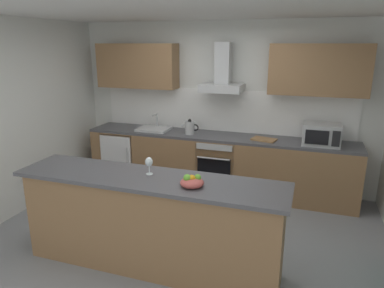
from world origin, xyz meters
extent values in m
cube|color=gray|center=(0.00, 0.00, -0.01)|extent=(5.73, 4.78, 0.02)
cube|color=white|center=(0.00, 0.00, 2.61)|extent=(5.73, 4.78, 0.02)
cube|color=silver|center=(0.00, 1.95, 1.30)|extent=(5.73, 0.12, 2.60)
cube|color=silver|center=(-2.42, 0.00, 1.30)|extent=(0.12, 4.78, 2.60)
cube|color=white|center=(0.00, 1.88, 1.23)|extent=(4.02, 0.02, 0.66)
cube|color=olive|center=(0.00, 1.57, 0.43)|extent=(4.16, 0.60, 0.86)
cube|color=#4C4C51|center=(0.00, 1.57, 0.88)|extent=(4.16, 0.60, 0.04)
cube|color=olive|center=(-0.12, -0.59, 0.48)|extent=(2.64, 0.52, 0.96)
cube|color=#4C4C51|center=(-0.12, -0.59, 0.98)|extent=(2.74, 0.64, 0.04)
cube|color=olive|center=(-1.39, 1.72, 1.91)|extent=(1.33, 0.32, 0.70)
cube|color=olive|center=(1.39, 1.72, 1.91)|extent=(1.33, 0.32, 0.70)
cube|color=slate|center=(0.04, 1.55, 0.46)|extent=(0.60, 0.56, 0.80)
cube|color=black|center=(0.04, 1.26, 0.40)|extent=(0.50, 0.02, 0.48)
cube|color=#B7BABC|center=(0.04, 1.26, 0.80)|extent=(0.54, 0.02, 0.09)
cylinder|color=#B7BABC|center=(0.04, 1.23, 0.64)|extent=(0.49, 0.02, 0.02)
cube|color=white|center=(-1.61, 1.55, 0.42)|extent=(0.58, 0.56, 0.85)
cube|color=silver|center=(-1.61, 1.26, 0.43)|extent=(0.55, 0.02, 0.80)
cylinder|color=#B7BABC|center=(-1.39, 1.24, 0.47)|extent=(0.02, 0.02, 0.38)
cube|color=#B7BABC|center=(1.50, 1.52, 1.05)|extent=(0.50, 0.36, 0.30)
cube|color=black|center=(1.44, 1.33, 1.05)|extent=(0.30, 0.02, 0.19)
cube|color=black|center=(1.68, 1.33, 1.05)|extent=(0.10, 0.01, 0.21)
cube|color=silver|center=(-1.05, 1.55, 0.92)|extent=(0.50, 0.40, 0.04)
cylinder|color=#B7BABC|center=(-1.05, 1.68, 1.03)|extent=(0.03, 0.03, 0.26)
cylinder|color=#B7BABC|center=(-1.05, 1.60, 1.15)|extent=(0.03, 0.16, 0.03)
cylinder|color=#B7BABC|center=(-0.42, 1.51, 1.00)|extent=(0.15, 0.15, 0.20)
sphere|color=black|center=(-0.42, 1.51, 1.11)|extent=(0.06, 0.06, 0.06)
cone|color=#B7BABC|center=(-0.52, 1.51, 1.04)|extent=(0.09, 0.04, 0.07)
torus|color=black|center=(-0.33, 1.51, 1.01)|extent=(0.11, 0.02, 0.11)
cube|color=#B7BABC|center=(0.04, 1.65, 1.62)|extent=(0.62, 0.45, 0.12)
cube|color=#B7BABC|center=(0.04, 1.70, 1.98)|extent=(0.22, 0.22, 0.60)
cylinder|color=silver|center=(-0.15, -0.51, 1.00)|extent=(0.07, 0.07, 0.01)
cylinder|color=silver|center=(-0.15, -0.51, 1.05)|extent=(0.01, 0.01, 0.09)
ellipsoid|color=silver|center=(-0.15, -0.51, 1.13)|extent=(0.08, 0.08, 0.10)
ellipsoid|color=#B24C47|center=(0.36, -0.67, 1.03)|extent=(0.22, 0.22, 0.09)
sphere|color=#66B233|center=(0.32, -0.69, 1.08)|extent=(0.07, 0.07, 0.07)
sphere|color=#66B233|center=(0.40, -0.64, 1.08)|extent=(0.06, 0.06, 0.06)
sphere|color=orange|center=(0.36, -0.67, 1.08)|extent=(0.06, 0.06, 0.06)
cube|color=#9E7247|center=(0.72, 1.52, 0.91)|extent=(0.38, 0.29, 0.02)
camera|label=1|loc=(1.32, -3.52, 2.26)|focal=33.00mm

